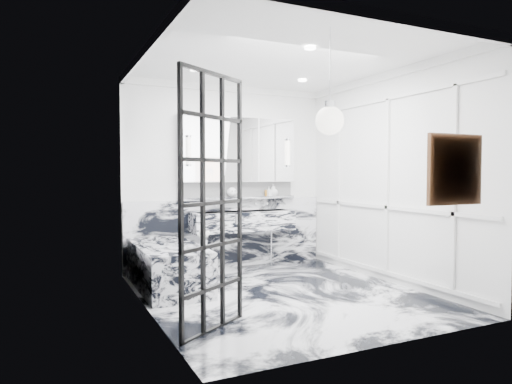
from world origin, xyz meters
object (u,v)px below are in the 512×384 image
crittall_door (213,203)px  mirror_cabinet (238,150)px  bathtub (168,266)px  trough_sink (243,221)px

crittall_door → mirror_cabinet: (1.32, 2.54, 0.64)m
crittall_door → bathtub: size_ratio=1.43×
trough_sink → mirror_cabinet: (-0.00, 0.17, 1.09)m
crittall_door → trough_sink: bearing=27.9°
crittall_door → bathtub: bearing=57.3°
trough_sink → mirror_cabinet: bearing=90.0°
mirror_cabinet → trough_sink: bearing=-90.0°
mirror_cabinet → bathtub: (-1.32, -0.83, -1.54)m
mirror_cabinet → bathtub: size_ratio=1.15×
trough_sink → mirror_cabinet: size_ratio=0.84×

